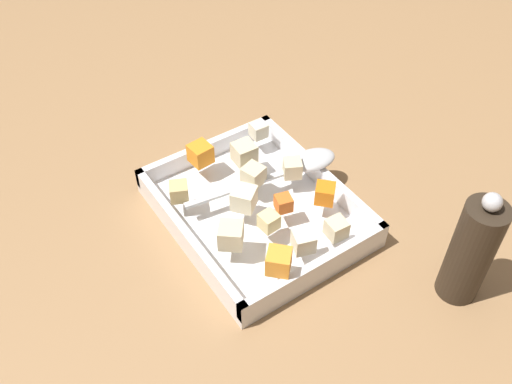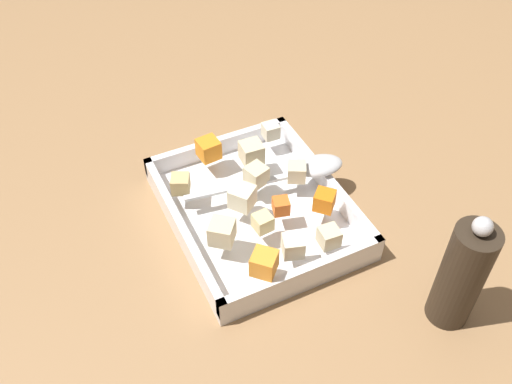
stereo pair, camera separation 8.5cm
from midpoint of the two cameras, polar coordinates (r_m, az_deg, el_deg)
name	(u,v)px [view 1 (the left image)]	position (r m, az deg, el deg)	size (l,w,h in m)	color
ground_plane	(257,206)	(0.91, -2.62, -1.57)	(4.00, 4.00, 0.00)	#936D47
baking_dish	(256,211)	(0.88, -2.76, -2.10)	(0.31, 0.25, 0.05)	silver
carrot_chunk_near_left	(279,261)	(0.76, -0.93, -7.13)	(0.03, 0.03, 0.03)	orange
carrot_chunk_near_right	(200,154)	(0.91, -8.26, 3.70)	(0.03, 0.03, 0.03)	orange
carrot_chunk_mid_right	(325,193)	(0.84, 4.08, -0.29)	(0.03, 0.03, 0.03)	orange
carrot_chunk_heap_top	(283,203)	(0.83, -0.14, -1.28)	(0.02, 0.02, 0.02)	orange
potato_chunk_front_center	(231,235)	(0.79, -5.65, -4.50)	(0.03, 0.03, 0.03)	beige
potato_chunk_rim_edge	(336,228)	(0.80, 5.07, -3.82)	(0.03, 0.03, 0.03)	beige
potato_chunk_far_left	(244,153)	(0.90, -3.88, 3.79)	(0.03, 0.03, 0.03)	beige
potato_chunk_heap_side	(179,191)	(0.86, -10.56, -0.09)	(0.03, 0.03, 0.03)	tan
potato_chunk_corner_ne	(244,198)	(0.83, -4.14, -0.78)	(0.03, 0.03, 0.03)	beige
potato_chunk_center	(253,175)	(0.87, -3.14, 1.53)	(0.03, 0.03, 0.03)	beige
potato_chunk_corner_se	(269,221)	(0.81, -1.72, -3.10)	(0.02, 0.02, 0.02)	#E0CC89
potato_chunk_mid_left	(292,168)	(0.88, 0.92, 2.28)	(0.03, 0.03, 0.03)	beige
parsnip_chunk_corner_nw	(303,241)	(0.78, 1.68, -5.12)	(0.03, 0.03, 0.03)	beige
parsnip_chunk_near_spoon	(258,130)	(0.95, -2.31, 6.12)	(0.03, 0.03, 0.03)	beige
serving_spoon	(305,163)	(0.90, 2.24, 2.82)	(0.07, 0.26, 0.02)	silver
pepper_mill	(471,251)	(0.77, 17.88, -5.84)	(0.06, 0.06, 0.19)	#2D2319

